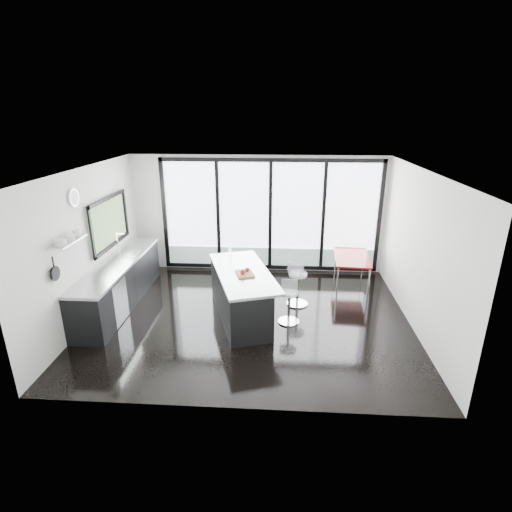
# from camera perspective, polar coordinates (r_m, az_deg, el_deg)

# --- Properties ---
(floor) EXTENTS (6.00, 5.00, 0.00)m
(floor) POSITION_cam_1_polar(r_m,az_deg,el_deg) (7.76, -0.89, -8.75)
(floor) COLOR black
(floor) RESTS_ON ground
(ceiling) EXTENTS (6.00, 5.00, 0.00)m
(ceiling) POSITION_cam_1_polar(r_m,az_deg,el_deg) (6.87, -1.02, 12.20)
(ceiling) COLOR white
(ceiling) RESTS_ON wall_back
(wall_back) EXTENTS (6.00, 0.09, 2.80)m
(wall_back) POSITION_cam_1_polar(r_m,az_deg,el_deg) (9.57, 1.88, 5.08)
(wall_back) COLOR silver
(wall_back) RESTS_ON ground
(wall_front) EXTENTS (6.00, 0.00, 2.80)m
(wall_front) POSITION_cam_1_polar(r_m,az_deg,el_deg) (4.91, -3.34, -8.40)
(wall_front) COLOR silver
(wall_front) RESTS_ON ground
(wall_left) EXTENTS (0.26, 5.00, 2.80)m
(wall_left) POSITION_cam_1_polar(r_m,az_deg,el_deg) (8.18, -22.07, 3.12)
(wall_left) COLOR silver
(wall_left) RESTS_ON ground
(wall_right) EXTENTS (0.00, 5.00, 2.80)m
(wall_right) POSITION_cam_1_polar(r_m,az_deg,el_deg) (7.57, 22.31, 0.52)
(wall_right) COLOR silver
(wall_right) RESTS_ON ground
(counter_cabinets) EXTENTS (0.69, 3.24, 1.36)m
(counter_cabinets) POSITION_cam_1_polar(r_m,az_deg,el_deg) (8.52, -18.94, -3.69)
(counter_cabinets) COLOR black
(counter_cabinets) RESTS_ON floor
(island) EXTENTS (1.59, 2.43, 1.19)m
(island) POSITION_cam_1_polar(r_m,az_deg,el_deg) (7.62, -2.38, -5.40)
(island) COLOR black
(island) RESTS_ON floor
(bar_stool_near) EXTENTS (0.39, 0.39, 0.63)m
(bar_stool_near) POSITION_cam_1_polar(r_m,az_deg,el_deg) (7.48, 4.73, -7.29)
(bar_stool_near) COLOR silver
(bar_stool_near) RESTS_ON floor
(bar_stool_far) EXTENTS (0.55, 0.55, 0.69)m
(bar_stool_far) POSITION_cam_1_polar(r_m,az_deg,el_deg) (8.14, 5.95, -4.69)
(bar_stool_far) COLOR silver
(bar_stool_far) RESTS_ON floor
(red_table) EXTENTS (0.85, 1.36, 0.70)m
(red_table) POSITION_cam_1_polar(r_m,az_deg,el_deg) (9.22, 13.39, -2.11)
(red_table) COLOR maroon
(red_table) RESTS_ON floor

